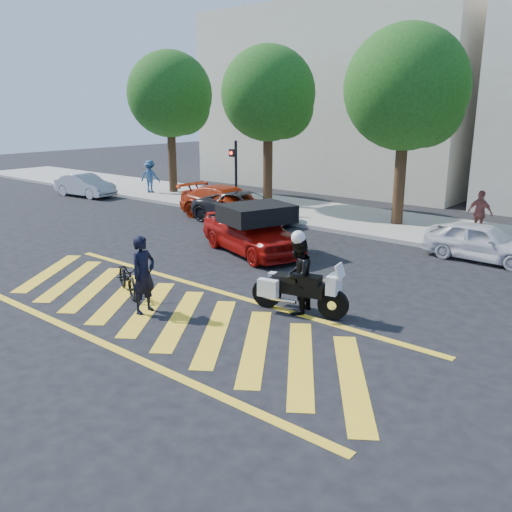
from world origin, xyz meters
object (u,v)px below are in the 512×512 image
Objects in this scene: police_motorcycle at (298,289)px; officer_moto at (298,275)px; parked_far_left at (85,185)px; parked_mid_right at (482,242)px; parked_left at (227,203)px; parked_mid_left at (246,207)px; bicycle at (127,277)px; officer_bike at (143,275)px; red_convertible at (252,231)px.

officer_moto is at bearing 143.44° from police_motorcycle.
parked_far_left is 20.14m from parked_mid_right.
parked_far_left is at bearing 148.66° from police_motorcycle.
parked_left is 1.04m from parked_mid_left.
parked_mid_left reaches higher than bicycle.
officer_bike is 1.54m from bicycle.
police_motorcycle is at bearing -43.31° from bicycle.
officer_moto is 0.50× the size of parked_far_left.
officer_moto reaches higher than parked_mid_right.
bicycle is 0.37× the size of parked_mid_left.
officer_bike reaches higher than parked_far_left.
bicycle is 10.67m from parked_mid_right.
parked_left is (-8.50, 6.92, -0.21)m from officer_moto.
bicycle is at bearing -125.97° from parked_far_left.
red_convertible reaches higher than parked_left.
parked_mid_left is at bearing 46.18° from bicycle.
bicycle is at bearing -79.34° from officer_moto.
officer_moto is (2.71, 2.23, -0.02)m from officer_bike.
officer_bike reaches higher than officer_moto.
parked_left is at bearing -93.76° from parked_far_left.
parked_far_left is at bearing 96.57° from red_convertible.
officer_bike is 0.42× the size of red_convertible.
parked_left is (-4.30, 3.53, -0.05)m from red_convertible.
officer_moto is (4.07, 1.67, 0.46)m from bicycle.
parked_far_left is (-18.30, 6.53, -0.31)m from officer_moto.
parked_far_left reaches higher than bicycle.
parked_mid_right is (4.54, 9.44, -0.32)m from officer_bike.
parked_mid_right is (1.83, 7.22, -0.31)m from officer_moto.
parked_left reaches higher than parked_mid_right.
officer_moto is at bearing -109.74° from red_convertible.
parked_mid_left is 9.29m from parked_mid_right.
officer_bike is at bearing 155.72° from parked_mid_right.
parked_left is (-5.79, 9.14, -0.23)m from officer_bike.
parked_mid_right is at bearing -31.45° from officer_bike.
police_motorcycle is at bearing -126.43° from parked_left.
police_motorcycle is 5.42m from red_convertible.
officer_bike reaches higher than bicycle.
parked_mid_right is (9.29, 0.34, -0.03)m from parked_mid_left.
parked_mid_right is (10.33, 0.30, -0.10)m from parked_left.
parked_far_left is at bearing 93.36° from parked_mid_right.
bicycle is at bearing 147.86° from parked_mid_right.
parked_mid_right is (1.81, 7.22, 0.02)m from police_motorcycle.
parked_mid_left is (10.84, 0.34, 0.03)m from parked_far_left.
parked_mid_right reaches higher than police_motorcycle.
bicycle is at bearing -163.37° from parked_mid_left.
police_motorcycle is 7.45m from parked_mid_right.
parked_left is (9.80, 0.38, 0.09)m from parked_far_left.
parked_far_left is (-14.10, 3.14, -0.15)m from red_convertible.
officer_moto is at bearing 167.20° from parked_mid_right.
bicycle is 16.43m from parked_far_left.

